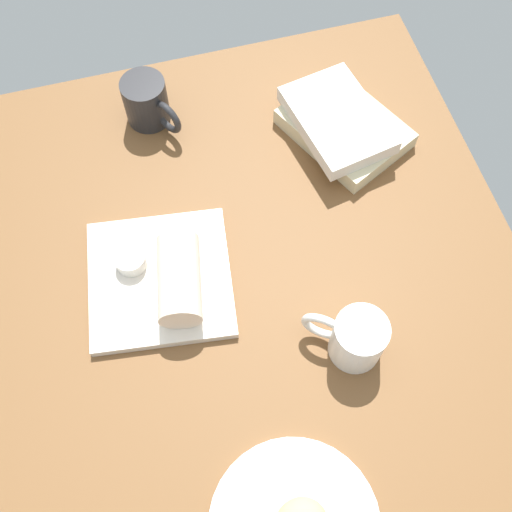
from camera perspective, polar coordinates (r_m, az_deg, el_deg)
dining_table at (r=100.18cm, az=0.06°, el=-5.65°), size 110.00×90.00×4.00cm
square_plate at (r=100.88cm, az=-8.74°, el=-2.08°), size 25.14×25.14×1.60cm
sauce_cup at (r=100.65cm, az=-11.36°, el=-0.38°), size 4.88×4.88×2.61cm
breakfast_wrap at (r=95.92cm, az=-7.01°, el=-2.06°), size 14.85×9.08×6.66cm
book_stack at (r=113.97cm, az=7.79°, el=11.77°), size 25.49×23.05×6.25cm
coffee_mug at (r=93.17cm, az=9.04°, el=-7.39°), size 9.70×11.40×9.04cm
second_mug at (r=115.76cm, az=-9.87°, el=13.68°), size 11.59×9.15×8.93cm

